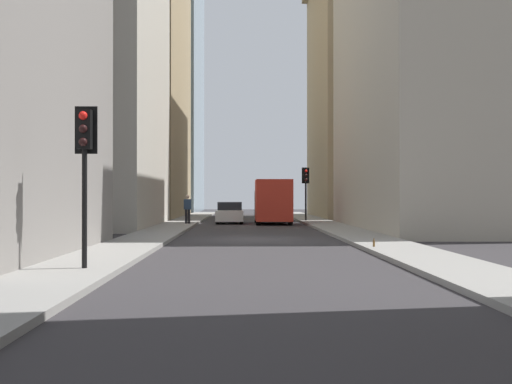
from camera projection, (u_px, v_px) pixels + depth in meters
The scene contains 12 objects.
ground_plane at pixel (256, 239), 28.96m from camera, with size 135.00×135.00×0.00m, color #302D30.
sidewalk_right at pixel (148, 238), 28.87m from camera, with size 90.00×2.20×0.14m, color gray.
sidewalk_left at pixel (364, 237), 29.05m from camera, with size 90.00×2.20×0.14m, color gray.
building_left_midfar at pixel (450, 61), 37.27m from camera, with size 19.73×10.00×18.14m.
building_left_far at pixel (375, 73), 58.27m from camera, with size 15.98×10.50×24.23m.
building_right_far at pixel (123, 44), 58.24m from camera, with size 18.85×10.00×29.17m.
delivery_truck at pixel (273, 201), 45.24m from camera, with size 6.46×2.25×2.84m.
sedan_white at pixel (230, 213), 45.96m from camera, with size 4.30×1.78×1.42m.
traffic_light_foreground at pixel (85, 149), 15.90m from camera, with size 0.43×0.52×3.73m.
traffic_light_midblock at pixel (306, 182), 47.74m from camera, with size 0.43×0.52×3.65m.
pedestrian at pixel (188, 208), 42.16m from camera, with size 0.26×0.44×1.74m.
discarded_bottle at pixel (374, 243), 22.67m from camera, with size 0.07×0.07×0.27m.
Camera 1 is at (-28.97, 0.59, 1.78)m, focal length 48.75 mm.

